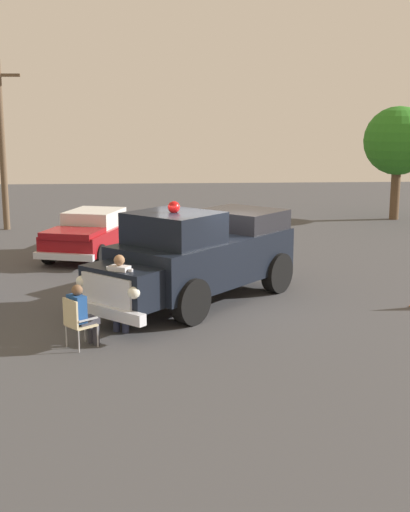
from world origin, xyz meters
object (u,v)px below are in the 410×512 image
at_px(spectator_standing, 120,288).
at_px(utility_pole, 2,143).
at_px(classic_hot_rod, 91,233).
at_px(lawn_chair_near_truck, 76,320).
at_px(lawn_chair_by_car, 211,248).
at_px(oak_tree_left, 398,141).
at_px(vintage_fire_truck, 199,254).
at_px(spectator_seated, 82,313).

distance_m(spectator_standing, utility_pole, 14.78).
relative_size(classic_hot_rod, lawn_chair_near_truck, 4.61).
height_order(lawn_chair_near_truck, lawn_chair_by_car, same).
bearing_deg(lawn_chair_by_car, oak_tree_left, -134.02).
relative_size(vintage_fire_truck, lawn_chair_by_car, 5.76).
bearing_deg(oak_tree_left, lawn_chair_by_car, 45.98).
height_order(lawn_chair_near_truck, spectator_standing, spectator_standing).
xyz_separation_m(classic_hot_rod, spectator_standing, (-1.43, 8.07, 0.22)).
bearing_deg(lawn_chair_near_truck, spectator_standing, -129.36).
distance_m(classic_hot_rod, lawn_chair_near_truck, 9.07).
xyz_separation_m(lawn_chair_by_car, spectator_standing, (2.37, 6.11, 0.37)).
relative_size(lawn_chair_near_truck, lawn_chair_by_car, 1.00).
distance_m(lawn_chair_by_car, utility_pole, 11.10).
xyz_separation_m(spectator_seated, oak_tree_left, (-11.87, -16.11, 2.70)).
distance_m(vintage_fire_truck, oak_tree_left, 16.15).
relative_size(lawn_chair_near_truck, utility_pole, 0.15).
relative_size(spectator_seated, utility_pole, 0.19).
height_order(vintage_fire_truck, lawn_chair_by_car, vintage_fire_truck).
xyz_separation_m(lawn_chair_near_truck, lawn_chair_by_car, (-3.18, -7.10, 0.00)).
bearing_deg(oak_tree_left, lawn_chair_near_truck, 53.54).
xyz_separation_m(lawn_chair_by_car, spectator_seated, (3.08, 7.01, 0.11)).
distance_m(classic_hot_rod, lawn_chair_by_car, 4.27).
relative_size(spectator_seated, oak_tree_left, 0.26).
bearing_deg(vintage_fire_truck, spectator_standing, 51.50).
bearing_deg(utility_pole, vintage_fire_truck, 122.31).
bearing_deg(utility_pole, classic_hot_rod, 125.68).
xyz_separation_m(vintage_fire_truck, utility_pole, (7.14, -11.30, 2.26)).
distance_m(vintage_fire_truck, utility_pole, 13.56).
bearing_deg(utility_pole, spectator_standing, 111.59).
height_order(spectator_seated, oak_tree_left, oak_tree_left).
height_order(lawn_chair_by_car, spectator_seated, spectator_seated).
bearing_deg(lawn_chair_near_truck, oak_tree_left, -126.46).
bearing_deg(utility_pole, lawn_chair_near_truck, 107.39).
distance_m(spectator_seated, oak_tree_left, 20.19).
bearing_deg(spectator_seated, vintage_fire_truck, -128.41).
relative_size(lawn_chair_near_truck, spectator_standing, 0.61).
bearing_deg(lawn_chair_by_car, lawn_chair_near_truck, 65.88).
height_order(lawn_chair_by_car, spectator_standing, spectator_standing).
height_order(classic_hot_rod, lawn_chair_near_truck, classic_hot_rod).
distance_m(oak_tree_left, utility_pole, 16.60).
bearing_deg(lawn_chair_by_car, spectator_seated, 66.30).
height_order(spectator_standing, oak_tree_left, oak_tree_left).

